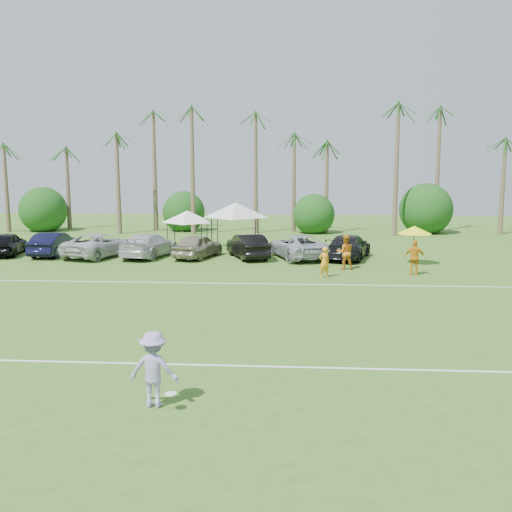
{
  "coord_description": "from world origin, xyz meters",
  "views": [
    {
      "loc": [
        4.31,
        -13.45,
        5.45
      ],
      "look_at": [
        2.53,
        12.54,
        1.6
      ],
      "focal_mm": 40.0,
      "sensor_mm": 36.0,
      "label": 1
    }
  ],
  "objects": [
    {
      "name": "ground",
      "position": [
        0.0,
        0.0,
        0.0
      ],
      "size": [
        120.0,
        120.0,
        0.0
      ],
      "primitive_type": "plane",
      "color": "#3B661E",
      "rests_on": "ground"
    },
    {
      "name": "field_lines",
      "position": [
        0.0,
        8.0,
        0.01
      ],
      "size": [
        80.0,
        12.1,
        0.01
      ],
      "color": "white",
      "rests_on": "ground"
    },
    {
      "name": "palm_tree_0",
      "position": [
        -22.0,
        38.0,
        7.48
      ],
      "size": [
        2.4,
        2.4,
        8.9
      ],
      "color": "brown",
      "rests_on": "ground"
    },
    {
      "name": "palm_tree_1",
      "position": [
        -17.0,
        38.0,
        8.35
      ],
      "size": [
        2.4,
        2.4,
        9.9
      ],
      "color": "brown",
      "rests_on": "ground"
    },
    {
      "name": "palm_tree_2",
      "position": [
        -12.0,
        38.0,
        9.21
      ],
      "size": [
        2.4,
        2.4,
        10.9
      ],
      "color": "brown",
      "rests_on": "ground"
    },
    {
      "name": "palm_tree_3",
      "position": [
        -8.0,
        38.0,
        10.06
      ],
      "size": [
        2.4,
        2.4,
        11.9
      ],
      "color": "brown",
      "rests_on": "ground"
    },
    {
      "name": "palm_tree_4",
      "position": [
        -4.0,
        38.0,
        7.48
      ],
      "size": [
        2.4,
        2.4,
        8.9
      ],
      "color": "brown",
      "rests_on": "ground"
    },
    {
      "name": "palm_tree_5",
      "position": [
        0.0,
        38.0,
        8.35
      ],
      "size": [
        2.4,
        2.4,
        9.9
      ],
      "color": "brown",
      "rests_on": "ground"
    },
    {
      "name": "palm_tree_6",
      "position": [
        4.0,
        38.0,
        9.21
      ],
      "size": [
        2.4,
        2.4,
        10.9
      ],
      "color": "brown",
      "rests_on": "ground"
    },
    {
      "name": "palm_tree_7",
      "position": [
        8.0,
        38.0,
        10.06
      ],
      "size": [
        2.4,
        2.4,
        11.9
      ],
      "color": "brown",
      "rests_on": "ground"
    },
    {
      "name": "palm_tree_8",
      "position": [
        13.0,
        38.0,
        7.48
      ],
      "size": [
        2.4,
        2.4,
        8.9
      ],
      "color": "brown",
      "rests_on": "ground"
    },
    {
      "name": "palm_tree_9",
      "position": [
        18.0,
        38.0,
        8.35
      ],
      "size": [
        2.4,
        2.4,
        9.9
      ],
      "color": "brown",
      "rests_on": "ground"
    },
    {
      "name": "bush_tree_0",
      "position": [
        -19.0,
        39.0,
        1.8
      ],
      "size": [
        4.0,
        4.0,
        4.0
      ],
      "color": "brown",
      "rests_on": "ground"
    },
    {
      "name": "bush_tree_1",
      "position": [
        -6.0,
        39.0,
        1.8
      ],
      "size": [
        4.0,
        4.0,
        4.0
      ],
      "color": "brown",
      "rests_on": "ground"
    },
    {
      "name": "bush_tree_2",
      "position": [
        6.0,
        39.0,
        1.8
      ],
      "size": [
        4.0,
        4.0,
        4.0
      ],
      "color": "brown",
      "rests_on": "ground"
    },
    {
      "name": "bush_tree_3",
      "position": [
        16.0,
        39.0,
        1.8
      ],
      "size": [
        4.0,
        4.0,
        4.0
      ],
      "color": "brown",
      "rests_on": "ground"
    },
    {
      "name": "sideline_player_a",
      "position": [
        5.86,
        16.0,
        0.8
      ],
      "size": [
        0.69,
        0.59,
        1.6
      ],
      "primitive_type": "imported",
      "rotation": [
        0.0,
        0.0,
        3.55
      ],
      "color": "orange",
      "rests_on": "ground"
    },
    {
      "name": "sideline_player_b",
      "position": [
        7.15,
        18.58,
        0.98
      ],
      "size": [
        1.02,
        0.84,
        1.95
      ],
      "primitive_type": "imported",
      "rotation": [
        0.0,
        0.0,
        3.25
      ],
      "color": "orange",
      "rests_on": "ground"
    },
    {
      "name": "sideline_player_c",
      "position": [
        10.69,
        17.0,
        0.94
      ],
      "size": [
        1.16,
        0.61,
        1.88
      ],
      "primitive_type": "imported",
      "rotation": [
        0.0,
        0.0,
        3.0
      ],
      "color": "orange",
      "rests_on": "ground"
    },
    {
      "name": "canopy_tent_left",
      "position": [
        -3.52,
        27.58,
        2.67
      ],
      "size": [
        3.85,
        3.85,
        3.12
      ],
      "color": "black",
      "rests_on": "ground"
    },
    {
      "name": "canopy_tent_right",
      "position": [
        0.03,
        27.53,
        3.27
      ],
      "size": [
        4.72,
        4.72,
        3.82
      ],
      "color": "black",
      "rests_on": "ground"
    },
    {
      "name": "market_umbrella",
      "position": [
        11.33,
        20.47,
        2.07
      ],
      "size": [
        2.07,
        2.07,
        2.31
      ],
      "color": "black",
      "rests_on": "ground"
    },
    {
      "name": "frisbee_player",
      "position": [
        1.06,
        -0.91,
        0.9
      ],
      "size": [
        1.21,
        0.78,
        1.8
      ],
      "rotation": [
        0.0,
        0.0,
        3.06
      ],
      "color": "#9B90CC",
      "rests_on": "ground"
    },
    {
      "name": "parked_car_0",
      "position": [
        -14.67,
        22.61,
        0.77
      ],
      "size": [
        2.69,
        4.8,
        1.54
      ],
      "primitive_type": "imported",
      "rotation": [
        0.0,
        0.0,
        3.34
      ],
      "color": "black",
      "rests_on": "ground"
    },
    {
      "name": "parked_car_1",
      "position": [
        -11.47,
        22.64,
        0.77
      ],
      "size": [
        1.65,
        4.69,
        1.54
      ],
      "primitive_type": "imported",
      "rotation": [
        0.0,
        0.0,
        3.14
      ],
      "color": "black",
      "rests_on": "ground"
    },
    {
      "name": "parked_car_2",
      "position": [
        -8.27,
        22.3,
        0.77
      ],
      "size": [
        4.07,
        6.06,
        1.54
      ],
      "primitive_type": "imported",
      "rotation": [
        0.0,
        0.0,
        2.84
      ],
      "color": "silver",
      "rests_on": "ground"
    },
    {
      "name": "parked_car_3",
      "position": [
        -5.08,
        22.46,
        0.77
      ],
      "size": [
        3.2,
        5.64,
        1.54
      ],
      "primitive_type": "imported",
      "rotation": [
        0.0,
        0.0,
        2.94
      ],
      "color": "silver",
      "rests_on": "ground"
    },
    {
      "name": "parked_car_4",
      "position": [
        -1.88,
        22.34,
        0.77
      ],
      "size": [
        3.04,
        4.86,
        1.54
      ],
      "primitive_type": "imported",
      "rotation": [
        0.0,
        0.0,
        2.85
      ],
      "color": "gray",
      "rests_on": "ground"
    },
    {
      "name": "parked_car_5",
      "position": [
        1.32,
        22.42,
        0.77
      ],
      "size": [
        3.24,
        4.95,
        1.54
      ],
      "primitive_type": "imported",
      "rotation": [
        0.0,
        0.0,
        3.52
      ],
      "color": "black",
      "rests_on": "ground"
    },
    {
      "name": "parked_car_6",
      "position": [
        4.51,
        22.51,
        0.77
      ],
      "size": [
        4.23,
        6.08,
        1.54
      ],
      "primitive_type": "imported",
      "rotation": [
        0.0,
        0.0,
        3.47
      ],
      "color": "#AAB1B8",
      "rests_on": "ground"
    },
    {
      "name": "parked_car_7",
      "position": [
        7.71,
        22.58,
        0.77
      ],
      "size": [
        3.53,
        5.7,
        1.54
      ],
      "primitive_type": "imported",
      "rotation": [
        0.0,
        0.0,
        2.86
      ],
      "color": "black",
      "rests_on": "ground"
    }
  ]
}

